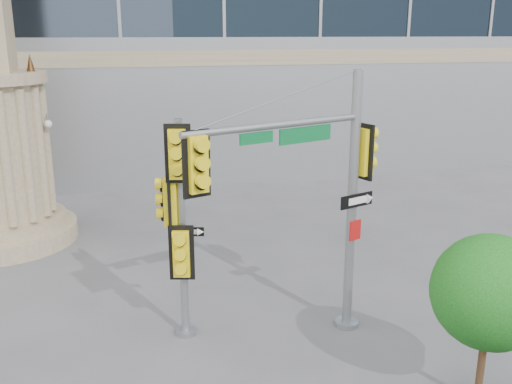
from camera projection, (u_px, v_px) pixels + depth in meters
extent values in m
plane|color=#545456|center=(270.00, 378.00, 10.58)|extent=(120.00, 120.00, 0.00)
cylinder|color=gray|center=(3.00, 233.00, 17.49)|extent=(4.40, 4.40, 0.50)
cylinder|color=gray|center=(1.00, 221.00, 17.38)|extent=(3.80, 3.80, 0.30)
cone|color=#472D14|center=(30.00, 63.00, 16.42)|extent=(0.24, 0.24, 0.50)
cylinder|color=slate|center=(346.00, 323.00, 12.48)|extent=(0.51, 0.51, 0.11)
cylinder|color=slate|center=(352.00, 205.00, 11.75)|extent=(0.20, 0.20, 5.51)
cylinder|color=slate|center=(277.00, 125.00, 10.22)|extent=(3.68, 1.41, 0.13)
cube|color=#0C6630|center=(306.00, 135.00, 10.61)|extent=(1.14, 0.43, 0.29)
cube|color=yellow|center=(196.00, 164.00, 9.47)|extent=(0.56, 0.41, 1.15)
cube|color=yellow|center=(364.00, 152.00, 11.59)|extent=(0.41, 0.56, 1.15)
cube|color=black|center=(357.00, 200.00, 11.61)|extent=(0.81, 0.31, 0.28)
cube|color=#B61110|center=(355.00, 230.00, 11.78)|extent=(0.29, 0.12, 0.42)
cylinder|color=slate|center=(186.00, 331.00, 12.13)|extent=(0.44, 0.44, 0.11)
cylinder|color=slate|center=(182.00, 232.00, 11.52)|extent=(0.17, 0.17, 4.61)
cube|color=yellow|center=(178.00, 154.00, 10.87)|extent=(0.55, 0.37, 1.15)
cube|color=yellow|center=(171.00, 201.00, 11.34)|extent=(0.37, 0.55, 1.15)
cube|color=yellow|center=(182.00, 253.00, 11.42)|extent=(0.55, 0.37, 1.15)
cube|color=black|center=(190.00, 232.00, 11.40)|extent=(0.56, 0.16, 0.18)
cylinder|color=#382314|center=(482.00, 361.00, 9.65)|extent=(0.13, 0.13, 1.65)
sphere|color=#165413|center=(490.00, 292.00, 9.31)|extent=(1.92, 1.92, 1.92)
sphere|color=#165413|center=(501.00, 298.00, 9.69)|extent=(1.19, 1.19, 1.19)
sphere|color=#165413|center=(480.00, 313.00, 9.08)|extent=(1.01, 1.01, 1.01)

